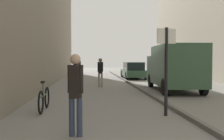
{
  "coord_description": "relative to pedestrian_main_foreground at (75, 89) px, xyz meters",
  "views": [
    {
      "loc": [
        -1.18,
        -1.97,
        1.65
      ],
      "look_at": [
        -0.02,
        10.98,
        1.13
      ],
      "focal_mm": 40.3,
      "sensor_mm": 36.0,
      "label": 1
    }
  ],
  "objects": [
    {
      "name": "pedestrian_far_crossing",
      "position": [
        -0.52,
        13.84,
        0.01
      ],
      "size": [
        0.34,
        0.26,
        1.79
      ],
      "rotation": [
        0.0,
        0.0,
        2.8
      ],
      "color": "maroon",
      "rests_on": "ground_plane"
    },
    {
      "name": "ground_plane",
      "position": [
        1.49,
        8.55,
        -1.03
      ],
      "size": [
        80.0,
        80.0,
        0.0
      ],
      "primitive_type": "plane",
      "color": "gray"
    },
    {
      "name": "pedestrian_main_foreground",
      "position": [
        0.0,
        0.0,
        0.0
      ],
      "size": [
        0.34,
        0.26,
        1.78
      ],
      "rotation": [
        0.0,
        0.0,
        -0.3
      ],
      "color": "#2D3851",
      "rests_on": "ground_plane"
    },
    {
      "name": "parked_car",
      "position": [
        4.19,
        16.57,
        -0.31
      ],
      "size": [
        1.84,
        4.2,
        1.45
      ],
      "rotation": [
        0.0,
        0.0,
        0.0
      ],
      "color": "#335138",
      "rests_on": "ground_plane"
    },
    {
      "name": "pedestrian_mid_block",
      "position": [
        0.96,
        9.89,
        -0.01
      ],
      "size": [
        0.35,
        0.23,
        1.76
      ],
      "rotation": [
        0.0,
        0.0,
        3.32
      ],
      "color": "gray",
      "rests_on": "ground_plane"
    },
    {
      "name": "street_sign_post",
      "position": [
        2.55,
        1.79,
        0.52
      ],
      "size": [
        0.6,
        0.14,
        2.6
      ],
      "rotation": [
        0.0,
        0.0,
        3.33
      ],
      "color": "black",
      "rests_on": "ground_plane"
    },
    {
      "name": "bicycle_leaning",
      "position": [
        -1.17,
        2.86,
        -0.65
      ],
      "size": [
        0.1,
        1.77,
        0.98
      ],
      "rotation": [
        0.0,
        0.0,
        -0.01
      ],
      "color": "black",
      "rests_on": "ground_plane"
    },
    {
      "name": "delivery_van",
      "position": [
        4.81,
        7.66,
        0.26
      ],
      "size": [
        2.32,
        5.31,
        2.4
      ],
      "rotation": [
        0.0,
        0.0,
        -0.06
      ],
      "color": "#335138",
      "rests_on": "ground_plane"
    },
    {
      "name": "kerb_strip",
      "position": [
        3.07,
        8.55,
        -0.97
      ],
      "size": [
        0.16,
        40.0,
        0.12
      ],
      "primitive_type": "cube",
      "color": "#615F5B",
      "rests_on": "ground_plane"
    }
  ]
}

